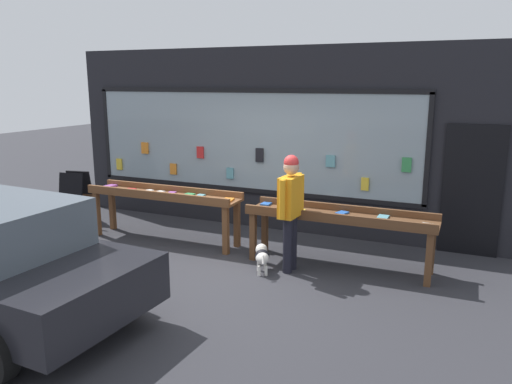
{
  "coord_description": "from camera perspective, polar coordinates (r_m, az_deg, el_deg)",
  "views": [
    {
      "loc": [
        3.32,
        -6.15,
        2.75
      ],
      "look_at": [
        0.28,
        0.67,
        1.08
      ],
      "focal_mm": 35.0,
      "sensor_mm": 36.0,
      "label": 1
    }
  ],
  "objects": [
    {
      "name": "ground_plane",
      "position": [
        7.51,
        -4.11,
        -8.92
      ],
      "size": [
        40.0,
        40.0,
        0.0
      ],
      "primitive_type": "plane",
      "color": "#2D2D33"
    },
    {
      "name": "small_dog",
      "position": [
        7.34,
        0.7,
        -7.3
      ],
      "size": [
        0.35,
        0.5,
        0.38
      ],
      "rotation": [
        0.0,
        0.0,
        2.03
      ],
      "color": "white",
      "rests_on": "ground_plane"
    },
    {
      "name": "shopfront_facade",
      "position": [
        9.23,
        2.71,
        5.84
      ],
      "size": [
        8.71,
        0.29,
        3.36
      ],
      "color": "black",
      "rests_on": "ground_plane"
    },
    {
      "name": "display_table_left",
      "position": [
        8.78,
        -10.5,
        -0.74
      ],
      "size": [
        2.81,
        0.61,
        0.94
      ],
      "color": "brown",
      "rests_on": "ground_plane"
    },
    {
      "name": "person_browsing",
      "position": [
        7.19,
        3.98,
        -1.35
      ],
      "size": [
        0.25,
        0.68,
        1.73
      ],
      "rotation": [
        0.0,
        0.0,
        1.51
      ],
      "color": "black",
      "rests_on": "ground_plane"
    },
    {
      "name": "sandwich_board_sign",
      "position": [
        10.46,
        -19.85,
        -0.54
      ],
      "size": [
        0.61,
        0.7,
        1.01
      ],
      "rotation": [
        0.0,
        0.0,
        0.19
      ],
      "color": "black",
      "rests_on": "ground_plane"
    },
    {
      "name": "display_table_right",
      "position": [
        7.52,
        9.54,
        -3.2
      ],
      "size": [
        2.81,
        0.67,
        0.9
      ],
      "color": "brown",
      "rests_on": "ground_plane"
    }
  ]
}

